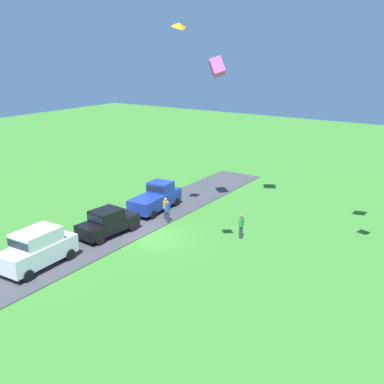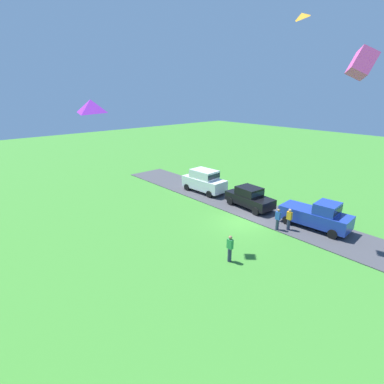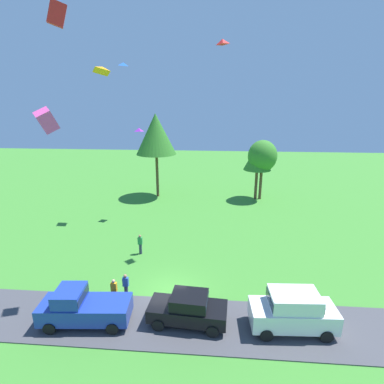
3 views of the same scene
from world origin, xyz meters
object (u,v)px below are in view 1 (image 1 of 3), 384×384
object	(u,v)px
car_sedan_mid_row	(108,221)
person_beside_suv	(241,226)
car_pickup_far_end	(156,197)
kite_box_near_flag	(217,67)
kite_diamond_low_drifter	(180,25)
person_on_lawn	(166,208)
person_watching_sky	(168,212)
car_suv_by_flagpole	(38,247)

from	to	relation	value
car_sedan_mid_row	person_beside_suv	size ratio (longest dim) A/B	2.65
car_pickup_far_end	kite_box_near_flag	distance (m)	11.02
car_pickup_far_end	kite_diamond_low_drifter	distance (m)	13.15
car_sedan_mid_row	person_beside_suv	world-z (taller)	car_sedan_mid_row
car_sedan_mid_row	person_on_lawn	bearing A→B (deg)	163.62
person_on_lawn	car_pickup_far_end	bearing A→B (deg)	-123.84
car_sedan_mid_row	car_pickup_far_end	bearing A→B (deg)	-175.79
person_watching_sky	person_beside_suv	distance (m)	5.85
car_sedan_mid_row	kite_box_near_flag	size ratio (longest dim) A/B	3.75
car_pickup_far_end	person_beside_suv	distance (m)	8.37
kite_box_near_flag	kite_diamond_low_drifter	size ratio (longest dim) A/B	1.37
kite_box_near_flag	kite_diamond_low_drifter	distance (m)	4.79
car_sedan_mid_row	person_on_lawn	xyz separation A→B (m)	(-4.74, 1.40, -0.16)
car_suv_by_flagpole	person_on_lawn	size ratio (longest dim) A/B	2.74
car_suv_by_flagpole	person_beside_suv	size ratio (longest dim) A/B	2.74
person_watching_sky	person_on_lawn	bearing A→B (deg)	-132.15
person_watching_sky	kite_diamond_low_drifter	bearing A→B (deg)	131.30
person_on_lawn	person_beside_suv	world-z (taller)	same
person_beside_suv	car_sedan_mid_row	bearing A→B (deg)	-58.98
car_suv_by_flagpole	person_beside_suv	xyz separation A→B (m)	(-10.44, 7.85, -0.42)
car_pickup_far_end	car_sedan_mid_row	world-z (taller)	car_pickup_far_end
person_watching_sky	kite_diamond_low_drifter	size ratio (longest dim) A/B	1.94
person_watching_sky	kite_box_near_flag	bearing A→B (deg)	163.60
kite_box_near_flag	car_suv_by_flagpole	bearing A→B (deg)	-13.08
car_sedan_mid_row	kite_diamond_low_drifter	size ratio (longest dim) A/B	5.12
car_suv_by_flagpole	kite_box_near_flag	size ratio (longest dim) A/B	3.89
car_pickup_far_end	car_sedan_mid_row	size ratio (longest dim) A/B	1.13
person_watching_sky	person_beside_suv	bearing A→B (deg)	95.08
car_pickup_far_end	person_beside_suv	xyz separation A→B (m)	(1.27, 8.27, -0.23)
car_sedan_mid_row	person_beside_suv	xyz separation A→B (m)	(-4.71, 7.83, -0.16)
car_suv_by_flagpole	kite_box_near_flag	xyz separation A→B (m)	(-14.47, 3.36, 9.79)
person_watching_sky	kite_diamond_low_drifter	distance (m)	12.97
person_on_lawn	kite_diamond_low_drifter	xyz separation A→B (m)	(-0.10, 1.35, 12.94)
person_on_lawn	kite_box_near_flag	world-z (taller)	kite_box_near_flag
car_pickup_far_end	person_watching_sky	distance (m)	3.04
person_beside_suv	kite_diamond_low_drifter	xyz separation A→B (m)	(-0.13, -5.09, 12.94)
car_suv_by_flagpole	car_pickup_far_end	bearing A→B (deg)	-177.95
car_suv_by_flagpole	person_on_lawn	distance (m)	10.58
car_pickup_far_end	person_on_lawn	size ratio (longest dim) A/B	3.00
person_watching_sky	person_beside_suv	world-z (taller)	same
car_suv_by_flagpole	kite_diamond_low_drifter	size ratio (longest dim) A/B	5.31
car_pickup_far_end	car_suv_by_flagpole	world-z (taller)	car_suv_by_flagpole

